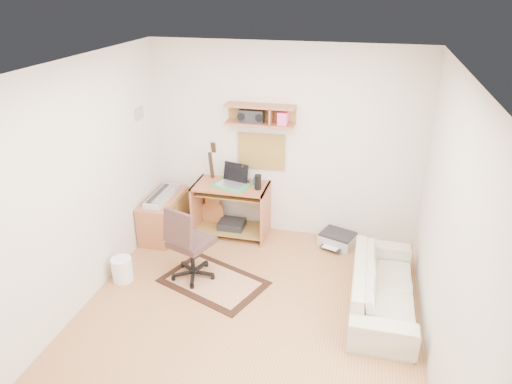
% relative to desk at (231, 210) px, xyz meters
% --- Properties ---
extents(floor, '(3.60, 4.00, 0.01)m').
position_rel_desk_xyz_m(floor, '(0.66, -1.73, -0.38)').
color(floor, '#B07849').
rests_on(floor, ground).
extents(ceiling, '(3.60, 4.00, 0.01)m').
position_rel_desk_xyz_m(ceiling, '(0.66, -1.73, 2.23)').
color(ceiling, white).
rests_on(ceiling, ground).
extents(back_wall, '(3.60, 0.01, 2.60)m').
position_rel_desk_xyz_m(back_wall, '(0.66, 0.28, 0.93)').
color(back_wall, beige).
rests_on(back_wall, ground).
extents(left_wall, '(0.01, 4.00, 2.60)m').
position_rel_desk_xyz_m(left_wall, '(-1.14, -1.73, 0.93)').
color(left_wall, beige).
rests_on(left_wall, ground).
extents(right_wall, '(0.01, 4.00, 2.60)m').
position_rel_desk_xyz_m(right_wall, '(2.47, -1.73, 0.93)').
color(right_wall, beige).
rests_on(right_wall, ground).
extents(wall_shelf, '(0.90, 0.25, 0.26)m').
position_rel_desk_xyz_m(wall_shelf, '(0.36, 0.15, 1.32)').
color(wall_shelf, '#AC603C').
rests_on(wall_shelf, back_wall).
extents(cork_board, '(0.64, 0.03, 0.49)m').
position_rel_desk_xyz_m(cork_board, '(0.36, 0.25, 0.79)').
color(cork_board, tan).
rests_on(cork_board, back_wall).
extents(wall_photo, '(0.02, 0.20, 0.15)m').
position_rel_desk_xyz_m(wall_photo, '(-1.12, -0.23, 1.34)').
color(wall_photo, '#4C8CBF').
rests_on(wall_photo, left_wall).
extents(desk, '(1.00, 0.55, 0.75)m').
position_rel_desk_xyz_m(desk, '(0.00, 0.00, 0.00)').
color(desk, '#AC603C').
rests_on(desk, floor).
extents(laptop, '(0.45, 0.45, 0.28)m').
position_rel_desk_xyz_m(laptop, '(0.01, -0.02, 0.52)').
color(laptop, silver).
rests_on(laptop, desk).
extents(speaker, '(0.09, 0.09, 0.20)m').
position_rel_desk_xyz_m(speaker, '(0.39, -0.05, 0.48)').
color(speaker, black).
rests_on(speaker, desk).
extents(desk_lamp, '(0.09, 0.09, 0.27)m').
position_rel_desk_xyz_m(desk_lamp, '(0.19, 0.14, 0.51)').
color(desk_lamp, black).
rests_on(desk_lamp, desk).
extents(pencil_cup, '(0.07, 0.07, 0.10)m').
position_rel_desk_xyz_m(pencil_cup, '(0.32, 0.10, 0.42)').
color(pencil_cup, '#2E458B').
rests_on(pencil_cup, desk).
extents(boombox, '(0.32, 0.15, 0.16)m').
position_rel_desk_xyz_m(boombox, '(0.25, 0.15, 1.30)').
color(boombox, black).
rests_on(boombox, wall_shelf).
extents(rug, '(1.37, 1.15, 0.02)m').
position_rel_desk_xyz_m(rug, '(0.12, -1.17, -0.37)').
color(rug, '#D2BA8D').
rests_on(rug, floor).
extents(task_chair, '(0.63, 0.63, 0.97)m').
position_rel_desk_xyz_m(task_chair, '(-0.15, -1.12, 0.11)').
color(task_chair, '#382521').
rests_on(task_chair, floor).
extents(cabinet, '(0.40, 0.90, 0.55)m').
position_rel_desk_xyz_m(cabinet, '(-0.92, -0.22, -0.10)').
color(cabinet, '#AC603C').
rests_on(cabinet, floor).
extents(music_keyboard, '(0.23, 0.73, 0.06)m').
position_rel_desk_xyz_m(music_keyboard, '(-0.92, -0.22, 0.21)').
color(music_keyboard, '#B2B5BA').
rests_on(music_keyboard, cabinet).
extents(guitar, '(0.35, 0.23, 1.25)m').
position_rel_desk_xyz_m(guitar, '(-0.32, 0.13, 0.25)').
color(guitar, '#AF6635').
rests_on(guitar, floor).
extents(waste_basket, '(0.30, 0.30, 0.29)m').
position_rel_desk_xyz_m(waste_basket, '(-0.95, -1.38, -0.23)').
color(waste_basket, white).
rests_on(waste_basket, floor).
extents(printer, '(0.53, 0.48, 0.17)m').
position_rel_desk_xyz_m(printer, '(1.47, 0.05, -0.29)').
color(printer, '#A5A8AA').
rests_on(printer, floor).
extents(sofa, '(0.49, 1.69, 0.66)m').
position_rel_desk_xyz_m(sofa, '(2.04, -1.14, -0.04)').
color(sofa, '#BFB697').
rests_on(sofa, floor).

